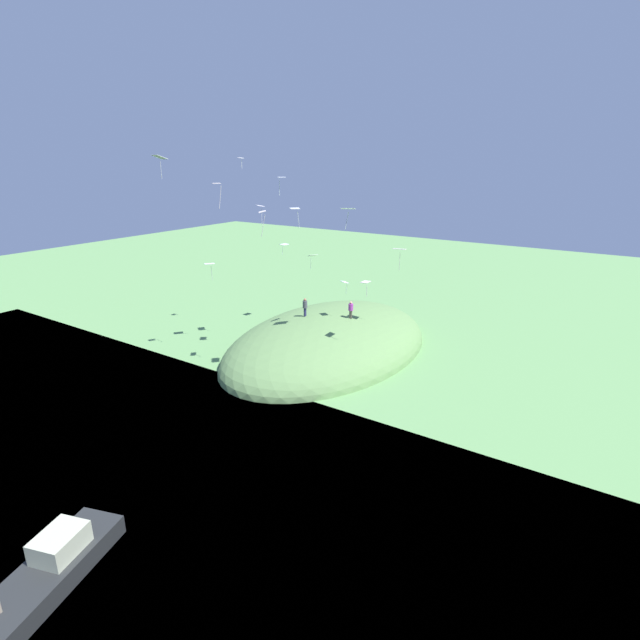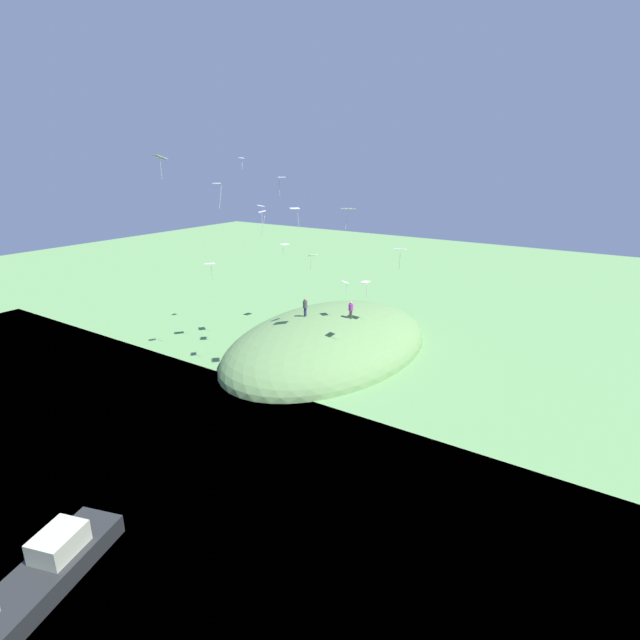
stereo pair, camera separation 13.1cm
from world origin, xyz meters
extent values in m
plane|color=#639555|center=(0.00, 0.00, 0.00)|extent=(160.00, 160.00, 0.00)
ellipsoid|color=#648C4F|center=(7.00, -0.08, 0.00)|extent=(26.19, 16.81, 7.29)
cube|color=#242627|center=(-24.45, -5.26, 0.49)|extent=(8.45, 4.76, 0.97)
cube|color=#B3B899|center=(-23.29, -4.89, 1.50)|extent=(2.61, 2.27, 1.06)
cube|color=#23244A|center=(5.23, 1.53, 3.97)|extent=(0.26, 0.17, 0.86)
cylinder|color=#474851|center=(5.23, 1.53, 4.74)|extent=(0.50, 0.50, 0.68)
sphere|color=#A6694D|center=(5.23, 1.53, 5.20)|extent=(0.26, 0.26, 0.26)
cube|color=#5C5347|center=(7.18, -2.42, 3.90)|extent=(0.17, 0.27, 0.81)
cylinder|color=purple|center=(7.18, -2.42, 4.62)|extent=(0.51, 0.51, 0.64)
sphere|color=tan|center=(7.18, -2.42, 5.06)|extent=(0.24, 0.24, 0.24)
cube|color=white|center=(-1.04, 1.20, 14.04)|extent=(1.01, 0.99, 0.16)
cylinder|color=white|center=(-1.15, 1.06, 12.94)|extent=(0.24, 0.30, 1.76)
cube|color=silver|center=(3.50, -4.07, 14.19)|extent=(1.19, 1.38, 0.16)
cylinder|color=silver|center=(3.72, -3.85, 13.17)|extent=(0.22, 0.22, 1.45)
cube|color=white|center=(8.02, -6.76, 10.48)|extent=(1.07, 1.33, 0.13)
cylinder|color=white|center=(8.23, -6.74, 9.33)|extent=(0.26, 0.16, 1.71)
cube|color=white|center=(4.69, 6.23, 13.82)|extent=(1.13, 1.20, 0.15)
cylinder|color=white|center=(4.66, 6.06, 12.83)|extent=(0.10, 0.04, 1.50)
cube|color=silver|center=(4.35, 0.03, 9.78)|extent=(0.96, 0.87, 0.21)
cylinder|color=silver|center=(4.07, 0.03, 9.06)|extent=(0.09, 0.14, 1.04)
cube|color=white|center=(-0.91, -1.94, 14.45)|extent=(1.24, 1.23, 0.03)
cylinder|color=white|center=(-0.73, -2.13, 13.57)|extent=(0.15, 0.11, 1.25)
cube|color=silver|center=(-6.99, 5.66, 18.17)|extent=(1.11, 1.38, 0.31)
cylinder|color=silver|center=(-7.21, 5.36, 17.26)|extent=(0.12, 0.13, 1.22)
cube|color=white|center=(-0.61, 6.51, 16.07)|extent=(0.85, 0.77, 0.04)
cylinder|color=white|center=(-0.33, 6.42, 14.91)|extent=(0.33, 0.13, 1.94)
cube|color=white|center=(11.43, 8.65, 9.01)|extent=(0.99, 0.73, 0.08)
cylinder|color=white|center=(11.34, 8.86, 8.31)|extent=(0.13, 0.07, 0.94)
cube|color=white|center=(6.68, -1.99, 7.13)|extent=(0.98, 1.05, 0.16)
cylinder|color=white|center=(6.72, -2.18, 6.44)|extent=(0.07, 0.16, 0.94)
cube|color=white|center=(6.73, 10.26, 18.13)|extent=(0.69, 0.54, 0.09)
cylinder|color=white|center=(6.90, 10.31, 17.51)|extent=(0.10, 0.07, 0.92)
cube|color=white|center=(2.10, 10.85, 8.19)|extent=(1.21, 1.15, 0.07)
cylinder|color=white|center=(2.26, 10.79, 7.19)|extent=(0.25, 0.20, 1.48)
cube|color=white|center=(2.69, 2.04, 16.56)|extent=(1.14, 1.11, 0.03)
cylinder|color=white|center=(2.60, 2.25, 15.68)|extent=(0.06, 0.08, 1.29)
cube|color=silver|center=(3.07, -6.11, 8.43)|extent=(0.88, 0.62, 0.05)
cylinder|color=silver|center=(2.78, -6.40, 7.75)|extent=(0.05, 0.06, 0.93)
camera|label=1|loc=(-31.81, -24.66, 18.06)|focal=27.61mm
camera|label=2|loc=(-31.74, -24.77, 18.06)|focal=27.61mm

